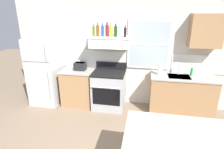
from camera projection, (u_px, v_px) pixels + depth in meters
The scene contains 19 objects.
back_wall at pixel (123, 51), 4.47m from camera, with size 5.40×0.11×2.70m.
refrigerator at pixel (45, 71), 4.62m from camera, with size 0.70×0.72×1.69m.
counter_left_of_stove at pixel (79, 87), 4.66m from camera, with size 0.79×0.63×0.91m.
toaster at pixel (80, 66), 4.49m from camera, with size 0.30×0.20×0.19m.
stove_range at pixel (109, 90), 4.48m from camera, with size 0.76×0.69×1.09m.
range_hood_shelf at pixel (109, 42), 4.19m from camera, with size 0.96×0.52×0.24m.
bottle_olive_oil_square at pixel (94, 31), 4.12m from camera, with size 0.06×0.06×0.27m.
bottle_amber_wine at pixel (98, 31), 4.12m from camera, with size 0.07×0.07×0.30m.
bottle_blue_liqueur at pixel (103, 31), 4.11m from camera, with size 0.07×0.07×0.28m.
bottle_red_label_wine at pixel (107, 30), 4.13m from camera, with size 0.07×0.07×0.31m.
bottle_champagne_gold_foil at pixel (111, 31), 4.06m from camera, with size 0.08×0.08×0.30m.
bottle_dark_green_wine at pixel (116, 31), 4.05m from camera, with size 0.07×0.07×0.29m.
bottle_clear_tall at pixel (121, 30), 4.06m from camera, with size 0.06×0.06×0.33m.
bottle_balsamic_dark at pixel (125, 32), 4.01m from camera, with size 0.06×0.06×0.25m.
counter_right_with_sink at pixel (181, 95), 4.22m from camera, with size 1.43×0.63×0.91m.
sink_faucet at pixel (179, 67), 4.12m from camera, with size 0.03×0.17×0.28m.
paper_towel_roll at pixel (160, 69), 4.12m from camera, with size 0.11×0.11×0.27m, color white.
dish_soap_bottle at pixel (192, 72), 4.11m from camera, with size 0.06×0.06×0.18m, color #268C3F.
upper_cabinet_right at pixel (206, 31), 3.82m from camera, with size 0.64×0.32×0.70m.
Camera 1 is at (0.58, -2.16, 2.30)m, focal length 29.21 mm.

